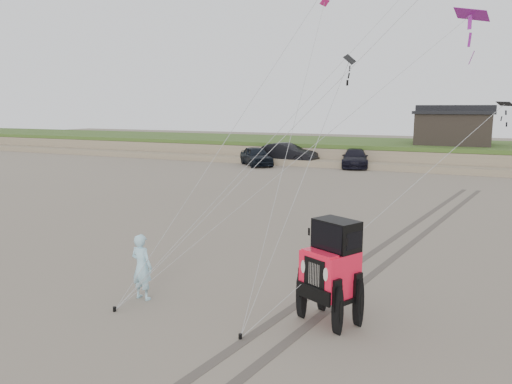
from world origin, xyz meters
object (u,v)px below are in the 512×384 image
(truck_a, at_px, (256,156))
(truck_c, at_px, (355,158))
(cabin, at_px, (454,127))
(truck_b, at_px, (286,154))
(man, at_px, (142,267))
(jeep, at_px, (330,282))

(truck_a, relative_size, truck_c, 0.92)
(cabin, relative_size, truck_b, 1.17)
(truck_a, distance_m, truck_b, 2.92)
(cabin, xyz_separation_m, truck_a, (-14.99, -8.05, -2.43))
(truck_b, bearing_deg, truck_c, -83.48)
(truck_b, relative_size, man, 3.18)
(truck_c, bearing_deg, truck_b, 166.77)
(truck_a, xyz_separation_m, jeep, (14.76, -27.64, 0.15))
(truck_c, xyz_separation_m, man, (2.06, -30.59, 0.12))
(truck_a, height_order, man, man)
(cabin, xyz_separation_m, truck_c, (-7.09, -5.77, -2.49))
(truck_a, distance_m, man, 30.02)
(cabin, distance_m, jeep, 35.76)
(truck_b, bearing_deg, man, -158.93)
(truck_a, bearing_deg, jeep, -104.04)
(truck_b, xyz_separation_m, jeep, (12.90, -29.88, 0.06))
(cabin, distance_m, truck_a, 17.19)
(truck_a, xyz_separation_m, man, (9.97, -28.31, 0.06))
(cabin, height_order, truck_a, cabin)
(man, bearing_deg, cabin, -92.99)
(cabin, height_order, jeep, cabin)
(truck_b, relative_size, truck_c, 1.07)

